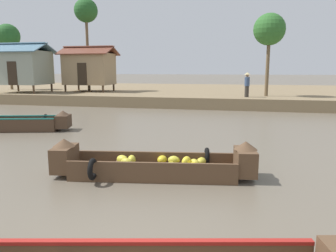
{
  "coord_description": "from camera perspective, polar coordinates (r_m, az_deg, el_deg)",
  "views": [
    {
      "loc": [
        1.21,
        -2.68,
        2.66
      ],
      "look_at": [
        -1.11,
        7.88,
        0.76
      ],
      "focal_mm": 34.71,
      "sensor_mm": 36.0,
      "label": 1
    }
  ],
  "objects": [
    {
      "name": "cargo_boat_upstream",
      "position": [
        15.76,
        -26.16,
        0.38
      ],
      "size": [
        5.27,
        2.37,
        0.88
      ],
      "color": "#473323",
      "rests_on": "ground"
    },
    {
      "name": "riverbank_strip",
      "position": [
        31.32,
        10.21,
        5.66
      ],
      "size": [
        160.0,
        20.0,
        0.77
      ],
      "primitive_type": "cube",
      "color": "#7F6B4C",
      "rests_on": "ground"
    },
    {
      "name": "banana_boat",
      "position": [
        8.16,
        -2.44,
        -6.72
      ],
      "size": [
        5.11,
        2.14,
        0.94
      ],
      "color": "brown",
      "rests_on": "ground"
    },
    {
      "name": "palm_tree_far",
      "position": [
        30.13,
        -14.2,
        18.77
      ],
      "size": [
        2.0,
        2.0,
        7.8
      ],
      "color": "brown",
      "rests_on": "riverbank_strip"
    },
    {
      "name": "palm_tree_near",
      "position": [
        24.18,
        17.38,
        15.77
      ],
      "size": [
        2.17,
        2.17,
        5.65
      ],
      "color": "brown",
      "rests_on": "riverbank_strip"
    },
    {
      "name": "palm_tree_mid",
      "position": [
        34.11,
        -26.32,
        13.87
      ],
      "size": [
        2.18,
        2.18,
        5.95
      ],
      "color": "brown",
      "rests_on": "riverbank_strip"
    },
    {
      "name": "vendor_person",
      "position": [
        22.83,
        13.71,
        7.28
      ],
      "size": [
        0.44,
        0.44,
        1.66
      ],
      "color": "#332D28",
      "rests_on": "riverbank_strip"
    },
    {
      "name": "stilt_house_left",
      "position": [
        29.07,
        -23.98,
        9.46
      ],
      "size": [
        4.31,
        3.37,
        3.97
      ],
      "color": "#4C3826",
      "rests_on": "riverbank_strip"
    },
    {
      "name": "stilt_house_mid_left",
      "position": [
        28.77,
        -13.64,
        9.83
      ],
      "size": [
        4.46,
        3.21,
        3.8
      ],
      "color": "#4C3826",
      "rests_on": "riverbank_strip"
    },
    {
      "name": "ground_plane",
      "position": [
        13.02,
        6.81,
        -1.89
      ],
      "size": [
        300.0,
        300.0,
        0.0
      ],
      "primitive_type": "plane",
      "color": "#665B4C"
    }
  ]
}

